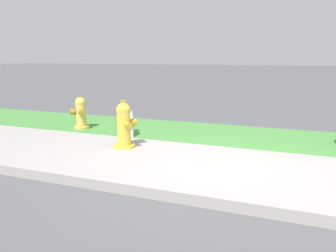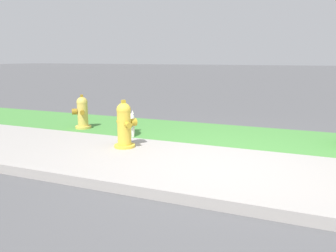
% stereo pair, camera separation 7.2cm
% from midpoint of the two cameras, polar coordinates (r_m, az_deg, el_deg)
% --- Properties ---
extents(ground_plane, '(120.00, 120.00, 0.00)m').
position_cam_midpoint_polar(ground_plane, '(4.32, 8.47, -7.30)').
color(ground_plane, '#515154').
extents(sidewalk_pavement, '(18.00, 2.06, 0.01)m').
position_cam_midpoint_polar(sidewalk_pavement, '(4.32, 8.47, -7.23)').
color(sidewalk_pavement, '#9E9993').
rests_on(sidewalk_pavement, ground).
extents(grass_verge, '(18.00, 1.79, 0.01)m').
position_cam_midpoint_polar(grass_verge, '(6.14, 12.41, -1.64)').
color(grass_verge, '#47893D').
rests_on(grass_verge, ground).
extents(street_curb, '(18.00, 0.16, 0.12)m').
position_cam_midpoint_polar(street_curb, '(3.30, 4.17, -12.30)').
color(street_curb, '#9E9993').
rests_on(street_curb, ground).
extents(fire_hydrant_mid_block, '(0.36, 0.37, 0.68)m').
position_cam_midpoint_polar(fire_hydrant_mid_block, '(6.79, -15.26, 2.25)').
color(fire_hydrant_mid_block, gold).
rests_on(fire_hydrant_mid_block, ground).
extents(fire_hydrant_by_grass_verge, '(0.37, 0.37, 0.76)m').
position_cam_midpoint_polar(fire_hydrant_by_grass_verge, '(5.18, -8.06, 0.15)').
color(fire_hydrant_by_grass_verge, gold).
rests_on(fire_hydrant_by_grass_verge, ground).
extents(small_white_dog, '(0.36, 0.52, 0.43)m').
position_cam_midpoint_polar(small_white_dog, '(6.05, -7.13, 0.74)').
color(small_white_dog, silver).
rests_on(small_white_dog, ground).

